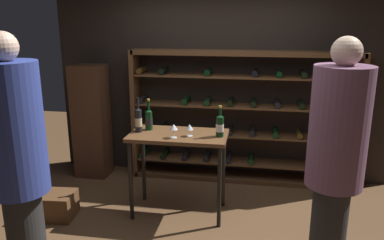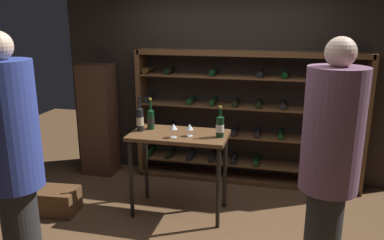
{
  "view_description": "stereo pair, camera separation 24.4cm",
  "coord_description": "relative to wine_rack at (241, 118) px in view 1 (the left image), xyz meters",
  "views": [
    {
      "loc": [
        0.48,
        -3.47,
        2.16
      ],
      "look_at": [
        -0.16,
        0.32,
        1.12
      ],
      "focal_mm": 35.63,
      "sensor_mm": 36.0,
      "label": 1
    },
    {
      "loc": [
        0.72,
        -3.42,
        2.16
      ],
      "look_at": [
        -0.16,
        0.32,
        1.12
      ],
      "focal_mm": 35.63,
      "sensor_mm": 36.0,
      "label": 2
    }
  ],
  "objects": [
    {
      "name": "ground_plane",
      "position": [
        -0.3,
        -1.43,
        -0.87
      ],
      "size": [
        9.28,
        9.28,
        0.0
      ],
      "primitive_type": "plane",
      "color": "brown"
    },
    {
      "name": "wine_bottle_amber_reserve",
      "position": [
        -1.07,
        -1.04,
        0.21
      ],
      "size": [
        0.08,
        0.08,
        0.38
      ],
      "color": "black",
      "rests_on": "tasting_table"
    },
    {
      "name": "tasting_table",
      "position": [
        -0.63,
        -1.03,
        -0.06
      ],
      "size": [
        1.06,
        0.58,
        0.94
      ],
      "color": "brown",
      "rests_on": "ground"
    },
    {
      "name": "wine_rack",
      "position": [
        0.0,
        0.0,
        0.0
      ],
      "size": [
        2.95,
        0.32,
        1.75
      ],
      "color": "brown",
      "rests_on": "ground"
    },
    {
      "name": "person_guest_blue_shirt",
      "position": [
        -1.53,
        -2.53,
        0.28
      ],
      "size": [
        0.44,
        0.44,
        2.07
      ],
      "rotation": [
        0.0,
        0.0,
        1.33
      ],
      "color": "#262626",
      "rests_on": "ground"
    },
    {
      "name": "wine_glass_stemmed_center",
      "position": [
        -0.65,
        -1.18,
        0.18
      ],
      "size": [
        0.08,
        0.08,
        0.15
      ],
      "color": "silver",
      "rests_on": "tasting_table"
    },
    {
      "name": "wine_glass_stemmed_left",
      "position": [
        -0.49,
        -1.1,
        0.16
      ],
      "size": [
        0.08,
        0.08,
        0.13
      ],
      "color": "silver",
      "rests_on": "tasting_table"
    },
    {
      "name": "wine_bottle_red_label",
      "position": [
        -0.18,
        -1.06,
        0.19
      ],
      "size": [
        0.08,
        0.08,
        0.34
      ],
      "color": "black",
      "rests_on": "tasting_table"
    },
    {
      "name": "person_bystander_red_print",
      "position": [
        0.82,
        -1.97,
        0.26
      ],
      "size": [
        0.44,
        0.45,
        2.03
      ],
      "rotation": [
        0.0,
        0.0,
        -2.82
      ],
      "color": "#2A2A2A",
      "rests_on": "ground"
    },
    {
      "name": "wine_crate",
      "position": [
        -1.99,
        -1.38,
        -0.73
      ],
      "size": [
        0.51,
        0.38,
        0.28
      ],
      "primitive_type": "cube",
      "rotation": [
        0.0,
        0.0,
        0.09
      ],
      "color": "brown",
      "rests_on": "ground"
    },
    {
      "name": "wine_bottle_black_capsule",
      "position": [
        -0.98,
        -0.94,
        0.19
      ],
      "size": [
        0.08,
        0.08,
        0.35
      ],
      "color": "black",
      "rests_on": "tasting_table"
    },
    {
      "name": "back_wall",
      "position": [
        -0.3,
        0.21,
        0.59
      ],
      "size": [
        4.53,
        0.1,
        2.92
      ],
      "primitive_type": "cube",
      "color": "black",
      "rests_on": "ground"
    },
    {
      "name": "display_cabinet",
      "position": [
        -2.03,
        -0.16,
        -0.09
      ],
      "size": [
        0.44,
        0.36,
        1.55
      ],
      "primitive_type": "cube",
      "color": "#4C2D1E",
      "rests_on": "ground"
    }
  ]
}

